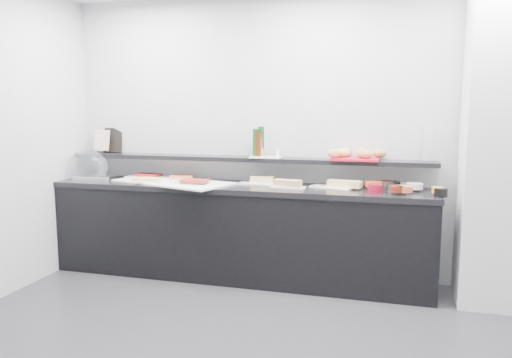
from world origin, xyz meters
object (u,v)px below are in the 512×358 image
(sandwich_plate_mid, at_px, (288,187))
(bread_tray, at_px, (355,159))
(cloche_base, at_px, (96,177))
(condiment_tray, at_px, (266,157))
(framed_print, at_px, (113,140))
(carafe, at_px, (428,145))

(sandwich_plate_mid, height_order, bread_tray, bread_tray)
(cloche_base, distance_m, condiment_tray, 1.76)
(framed_print, xyz_separation_m, condiment_tray, (1.72, -0.14, -0.12))
(condiment_tray, bearing_deg, framed_print, 171.60)
(cloche_base, height_order, bread_tray, bread_tray)
(cloche_base, distance_m, carafe, 3.23)
(cloche_base, relative_size, sandwich_plate_mid, 1.25)
(sandwich_plate_mid, relative_size, bread_tray, 0.73)
(condiment_tray, bearing_deg, sandwich_plate_mid, -40.72)
(cloche_base, relative_size, bread_tray, 0.91)
(condiment_tray, xyz_separation_m, bread_tray, (0.84, 0.02, 0.00))
(framed_print, distance_m, condiment_tray, 1.73)
(carafe, bearing_deg, condiment_tray, -177.77)
(sandwich_plate_mid, relative_size, condiment_tray, 1.05)
(condiment_tray, relative_size, carafe, 0.98)
(sandwich_plate_mid, bearing_deg, bread_tray, 24.47)
(cloche_base, bearing_deg, carafe, -3.13)
(condiment_tray, bearing_deg, bread_tray, -2.46)
(sandwich_plate_mid, distance_m, carafe, 1.28)
(cloche_base, relative_size, framed_print, 1.49)
(framed_print, relative_size, bread_tray, 0.61)
(carafe, bearing_deg, framed_print, 178.47)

